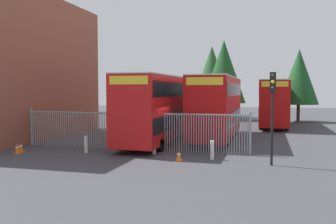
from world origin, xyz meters
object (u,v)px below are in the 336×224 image
at_px(bollard_near_left, 86,144).
at_px(traffic_cone_by_gate, 17,148).
at_px(double_decker_bus_near_gate, 159,106).
at_px(traffic_cone_mid_forecourt, 179,155).
at_px(double_decker_bus_behind_fence_left, 217,105).
at_px(bollard_near_right, 212,150).
at_px(double_decker_bus_behind_fence_right, 274,101).
at_px(traffic_light_kerbside, 272,101).
at_px(traffic_cone_near_kerb, 21,147).
at_px(bollard_center_front, 154,145).

xyz_separation_m(bollard_near_left, traffic_cone_by_gate, (-3.55, -1.21, -0.19)).
bearing_deg(double_decker_bus_near_gate, traffic_cone_mid_forecourt, -64.29).
height_order(double_decker_bus_behind_fence_left, bollard_near_right, double_decker_bus_behind_fence_left).
bearing_deg(double_decker_bus_behind_fence_right, double_decker_bus_near_gate, -118.94).
height_order(double_decker_bus_near_gate, traffic_cone_by_gate, double_decker_bus_near_gate).
height_order(double_decker_bus_behind_fence_right, bollard_near_right, double_decker_bus_behind_fence_right).
relative_size(double_decker_bus_near_gate, traffic_cone_by_gate, 18.32).
bearing_deg(bollard_near_left, double_decker_bus_behind_fence_right, 60.86).
bearing_deg(traffic_cone_by_gate, traffic_light_kerbside, 1.61).
bearing_deg(bollard_near_right, traffic_cone_near_kerb, -176.51).
relative_size(double_decker_bus_behind_fence_right, bollard_near_right, 11.38).
distance_m(traffic_cone_by_gate, traffic_light_kerbside, 13.75).
relative_size(traffic_cone_mid_forecourt, traffic_light_kerbside, 0.14).
relative_size(bollard_near_right, traffic_cone_near_kerb, 1.61).
relative_size(double_decker_bus_behind_fence_right, traffic_cone_mid_forecourt, 18.32).
xyz_separation_m(bollard_near_right, traffic_cone_near_kerb, (-10.74, -0.66, -0.19)).
distance_m(bollard_near_right, traffic_cone_by_gate, 10.67).
xyz_separation_m(bollard_near_left, traffic_cone_near_kerb, (-3.69, -0.74, -0.19)).
bearing_deg(traffic_cone_near_kerb, traffic_light_kerbside, -0.38).
bearing_deg(traffic_cone_near_kerb, bollard_near_right, 3.49).
distance_m(double_decker_bus_behind_fence_left, double_decker_bus_behind_fence_right, 11.27).
distance_m(double_decker_bus_near_gate, traffic_cone_by_gate, 9.00).
height_order(double_decker_bus_behind_fence_right, bollard_center_front, double_decker_bus_behind_fence_right).
bearing_deg(traffic_cone_by_gate, double_decker_bus_near_gate, 43.80).
bearing_deg(bollard_near_right, traffic_light_kerbside, -14.59).
bearing_deg(double_decker_bus_near_gate, traffic_cone_by_gate, -136.20).
relative_size(bollard_center_front, traffic_cone_by_gate, 1.61).
bearing_deg(bollard_near_right, double_decker_bus_behind_fence_right, 80.23).
bearing_deg(traffic_cone_by_gate, bollard_near_right, 6.05).
xyz_separation_m(traffic_cone_by_gate, traffic_light_kerbside, (13.48, 0.38, 2.70)).
bearing_deg(traffic_light_kerbside, double_decker_bus_near_gate, 141.64).
height_order(bollard_near_left, traffic_cone_near_kerb, bollard_near_left).
height_order(double_decker_bus_near_gate, double_decker_bus_behind_fence_left, same).
xyz_separation_m(bollard_center_front, traffic_light_kerbside, (6.16, -1.45, 2.51)).
bearing_deg(double_decker_bus_behind_fence_left, traffic_cone_mid_forecourt, -94.35).
bearing_deg(bollard_near_right, bollard_near_left, 179.30).
relative_size(double_decker_bus_near_gate, double_decker_bus_behind_fence_right, 1.00).
distance_m(bollard_near_left, traffic_cone_near_kerb, 3.76).
bearing_deg(double_decker_bus_behind_fence_right, double_decker_bus_behind_fence_left, -110.92).
bearing_deg(double_decker_bus_behind_fence_left, traffic_light_kerbside, -66.76).
relative_size(bollard_near_right, traffic_cone_mid_forecourt, 1.61).
xyz_separation_m(traffic_cone_near_kerb, traffic_light_kerbside, (13.61, -0.09, 2.70)).
relative_size(double_decker_bus_behind_fence_left, bollard_near_right, 11.38).
bearing_deg(double_decker_bus_near_gate, bollard_near_left, -119.67).
xyz_separation_m(double_decker_bus_behind_fence_left, double_decker_bus_behind_fence_right, (4.02, 10.53, 0.00)).
distance_m(bollard_center_front, traffic_light_kerbside, 6.81).
distance_m(double_decker_bus_behind_fence_right, bollard_center_front, 18.97).
bearing_deg(traffic_cone_by_gate, bollard_near_left, 18.83).
height_order(double_decker_bus_behind_fence_left, bollard_near_left, double_decker_bus_behind_fence_left).
xyz_separation_m(double_decker_bus_near_gate, traffic_cone_mid_forecourt, (2.78, -5.78, -2.13)).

